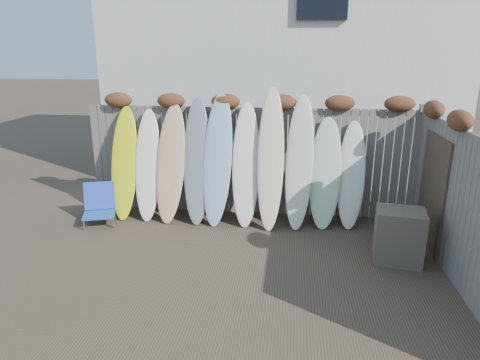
# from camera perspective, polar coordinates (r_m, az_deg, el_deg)

# --- Properties ---
(ground) EXTENTS (80.00, 80.00, 0.00)m
(ground) POSITION_cam_1_polar(r_m,az_deg,el_deg) (6.09, -1.41, -12.36)
(ground) COLOR #493A2D
(back_fence) EXTENTS (6.05, 0.28, 2.24)m
(back_fence) POSITION_cam_1_polar(r_m,az_deg,el_deg) (7.89, 1.49, 3.76)
(back_fence) COLOR slate
(back_fence) RESTS_ON ground
(right_fence) EXTENTS (0.28, 4.40, 2.24)m
(right_fence) POSITION_cam_1_polar(r_m,az_deg,el_deg) (6.20, 27.44, -2.23)
(right_fence) COLOR slate
(right_fence) RESTS_ON ground
(house) EXTENTS (8.50, 5.50, 6.33)m
(house) POSITION_cam_1_polar(r_m,az_deg,el_deg) (11.76, 5.85, 17.90)
(house) COLOR silver
(house) RESTS_ON ground
(beach_chair) EXTENTS (0.69, 0.71, 0.71)m
(beach_chair) POSITION_cam_1_polar(r_m,az_deg,el_deg) (8.05, -18.25, -3.18)
(beach_chair) COLOR blue
(beach_chair) RESTS_ON ground
(wooden_crate) EXTENTS (0.75, 0.65, 0.78)m
(wooden_crate) POSITION_cam_1_polar(r_m,az_deg,el_deg) (6.68, 20.41, -6.98)
(wooden_crate) COLOR #665A4D
(wooden_crate) RESTS_ON ground
(lattice_panel) EXTENTS (0.06, 1.17, 1.76)m
(lattice_panel) POSITION_cam_1_polar(r_m,az_deg,el_deg) (7.23, 24.30, -1.50)
(lattice_panel) COLOR #4C422E
(lattice_panel) RESTS_ON ground
(surfboard_0) EXTENTS (0.51, 0.72, 2.01)m
(surfboard_0) POSITION_cam_1_polar(r_m,az_deg,el_deg) (8.08, -15.16, 2.19)
(surfboard_0) COLOR #EDEF0F
(surfboard_0) RESTS_ON ground
(surfboard_1) EXTENTS (0.51, 0.73, 1.97)m
(surfboard_1) POSITION_cam_1_polar(r_m,az_deg,el_deg) (7.92, -12.19, 1.96)
(surfboard_1) COLOR white
(surfboard_1) RESTS_ON ground
(surfboard_2) EXTENTS (0.60, 0.79, 2.08)m
(surfboard_2) POSITION_cam_1_polar(r_m,az_deg,el_deg) (7.74, -9.23, 2.21)
(surfboard_2) COLOR #F4A489
(surfboard_2) RESTS_ON ground
(surfboard_3) EXTENTS (0.55, 0.81, 2.18)m
(surfboard_3) POSITION_cam_1_polar(r_m,az_deg,el_deg) (7.63, -5.76, 2.50)
(surfboard_3) COLOR slate
(surfboard_3) RESTS_ON ground
(surfboard_4) EXTENTS (0.58, 0.84, 2.28)m
(surfboard_4) POSITION_cam_1_polar(r_m,az_deg,el_deg) (7.53, -3.02, 2.78)
(surfboard_4) COLOR #9AB5DC
(surfboard_4) RESTS_ON ground
(surfboard_5) EXTENTS (0.52, 0.77, 2.12)m
(surfboard_5) POSITION_cam_1_polar(r_m,az_deg,el_deg) (7.48, 0.79, 2.07)
(surfboard_5) COLOR white
(surfboard_5) RESTS_ON ground
(surfboard_6) EXTENTS (0.46, 0.84, 2.39)m
(surfboard_6) POSITION_cam_1_polar(r_m,az_deg,el_deg) (7.36, 4.12, 2.88)
(surfboard_6) COLOR beige
(surfboard_6) RESTS_ON ground
(surfboard_7) EXTENTS (0.55, 0.83, 2.26)m
(surfboard_7) POSITION_cam_1_polar(r_m,az_deg,el_deg) (7.44, 7.94, 2.37)
(surfboard_7) COLOR silver
(surfboard_7) RESTS_ON ground
(surfboard_8) EXTENTS (0.60, 0.72, 1.89)m
(surfboard_8) POSITION_cam_1_polar(r_m,az_deg,el_deg) (7.54, 11.31, 0.93)
(surfboard_8) COLOR silver
(surfboard_8) RESTS_ON ground
(surfboard_9) EXTENTS (0.52, 0.69, 1.82)m
(surfboard_9) POSITION_cam_1_polar(r_m,az_deg,el_deg) (7.63, 14.63, 0.66)
(surfboard_9) COLOR white
(surfboard_9) RESTS_ON ground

